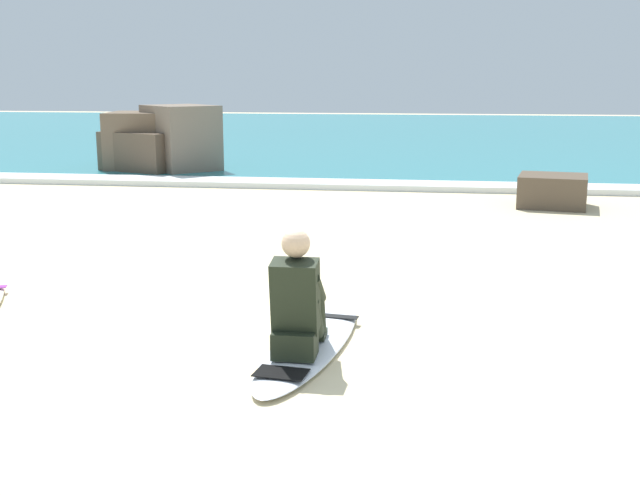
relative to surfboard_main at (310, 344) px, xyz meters
The scene contains 7 objects.
ground_plane 0.39m from the surfboard_main, 119.68° to the left, with size 80.00×80.00×0.00m, color beige.
sea 22.97m from the surfboard_main, 90.48° to the left, with size 80.00×28.00×0.10m, color teal.
breaking_foam 9.27m from the surfboard_main, 91.19° to the left, with size 80.00×0.90×0.11m, color white.
surfboard_main is the anchor object (origin of this frame).
surfer_seated 0.50m from the surfboard_main, 100.05° to the right, with size 0.37×0.70×0.95m.
rock_outcrop_distant 12.19m from the surfboard_main, 114.92° to the left, with size 3.14×2.70×1.49m.
shoreline_rock 7.98m from the surfboard_main, 69.04° to the left, with size 1.07×1.00×0.52m, color brown.
Camera 1 is at (1.12, -6.25, 2.11)m, focal length 44.75 mm.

